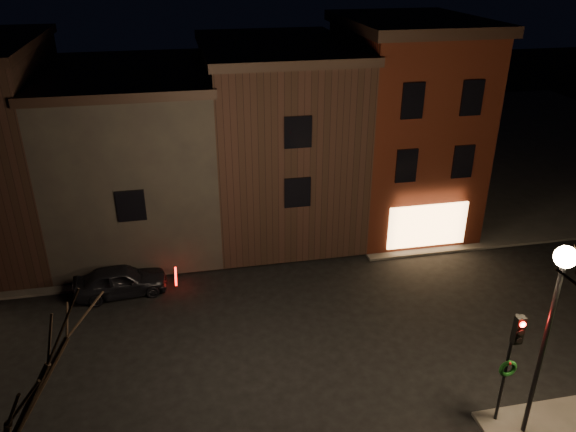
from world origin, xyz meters
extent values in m
plane|color=black|center=(0.00, 0.00, 0.00)|extent=(120.00, 120.00, 0.00)
cube|color=#2D2B28|center=(20.00, 20.00, 0.06)|extent=(30.00, 30.00, 0.12)
cube|color=#43160C|center=(8.00, 9.50, 5.12)|extent=(6.00, 8.00, 10.00)
cube|color=black|center=(8.00, 9.50, 10.37)|extent=(6.50, 8.50, 0.50)
cube|color=#FFBD72|center=(8.00, 5.45, 1.42)|extent=(4.00, 0.12, 2.20)
cube|color=black|center=(1.50, 10.50, 4.62)|extent=(7.00, 10.00, 9.00)
cube|color=black|center=(1.50, 10.50, 9.32)|extent=(7.30, 10.30, 0.40)
cube|color=black|center=(-5.75, 10.50, 4.12)|extent=(7.50, 10.00, 8.00)
cube|color=black|center=(-5.75, 10.50, 8.32)|extent=(7.80, 10.30, 0.40)
cylinder|color=black|center=(6.20, -6.00, 3.12)|extent=(0.14, 0.14, 6.00)
sphere|color=#FFD18C|center=(6.20, -6.00, 6.30)|extent=(0.60, 0.60, 0.60)
cylinder|color=black|center=(5.60, -5.40, 2.12)|extent=(0.10, 0.10, 4.00)
cube|color=black|center=(5.60, -5.58, 3.72)|extent=(0.28, 0.22, 0.90)
cylinder|color=#FF0C07|center=(5.60, -5.70, 4.00)|extent=(0.18, 0.06, 0.18)
cylinder|color=black|center=(5.60, -5.70, 3.72)|extent=(0.18, 0.06, 0.18)
cylinder|color=black|center=(5.60, -5.70, 3.44)|extent=(0.18, 0.06, 0.18)
torus|color=#0C380F|center=(5.60, -5.49, 2.22)|extent=(0.58, 0.14, 0.58)
sphere|color=#990C0C|center=(5.60, -5.51, 2.44)|extent=(0.12, 0.12, 0.12)
imported|color=black|center=(-6.50, 4.50, 0.67)|extent=(4.05, 1.93, 1.34)
camera|label=1|loc=(-3.50, -17.11, 13.65)|focal=35.00mm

